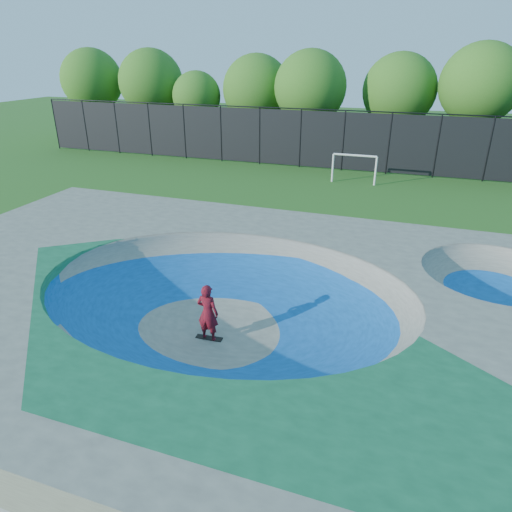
% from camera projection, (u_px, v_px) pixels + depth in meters
% --- Properties ---
extents(ground, '(120.00, 120.00, 0.00)m').
position_uv_depth(ground, '(226.00, 329.00, 13.64)').
color(ground, '#255818').
rests_on(ground, ground).
extents(skate_deck, '(22.00, 14.00, 1.50)m').
position_uv_depth(skate_deck, '(225.00, 307.00, 13.33)').
color(skate_deck, gray).
rests_on(skate_deck, ground).
extents(skater, '(0.66, 0.46, 1.76)m').
position_uv_depth(skater, '(208.00, 313.00, 12.79)').
color(skater, red).
rests_on(skater, ground).
extents(skateboard, '(0.80, 0.28, 0.05)m').
position_uv_depth(skateboard, '(209.00, 338.00, 13.14)').
color(skateboard, black).
rests_on(skateboard, ground).
extents(soccer_goal, '(2.76, 0.12, 1.82)m').
position_uv_depth(soccer_goal, '(354.00, 163.00, 28.09)').
color(soccer_goal, white).
rests_on(soccer_goal, ground).
extents(fence, '(48.09, 0.09, 4.04)m').
position_uv_depth(fence, '(343.00, 140.00, 30.88)').
color(fence, black).
rests_on(fence, ground).
extents(treeline, '(53.42, 7.58, 8.28)m').
position_uv_depth(treeline, '(328.00, 88.00, 34.78)').
color(treeline, '#492E24').
rests_on(treeline, ground).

